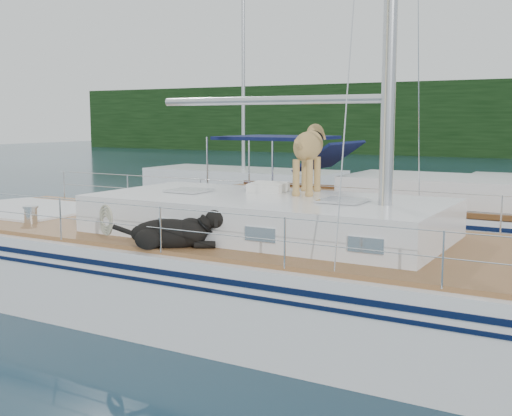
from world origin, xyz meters
The scene contains 4 objects.
ground centered at (0.00, 0.00, 0.00)m, with size 120.00×120.00×0.00m, color black.
main_sailboat centered at (0.10, 0.00, 0.68)m, with size 12.00×3.95×14.01m.
neighbor_sailboat centered at (1.26, 5.71, 0.63)m, with size 11.00×3.50×13.30m.
bg_boat_west centered at (-8.00, 14.00, 0.45)m, with size 8.00×3.00×11.65m.
Camera 1 is at (5.31, -8.19, 2.93)m, focal length 45.00 mm.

